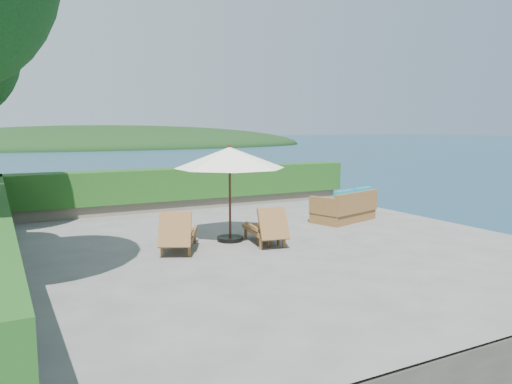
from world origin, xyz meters
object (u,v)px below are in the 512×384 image
lounge_right (266,228)px  side_table (269,230)px  patio_umbrella (230,159)px  lounge_left (178,234)px  wicker_loveseat (345,208)px

lounge_right → side_table: size_ratio=3.41×
side_table → patio_umbrella: bearing=126.0°
lounge_left → side_table: 2.05m
patio_umbrella → lounge_left: bearing=-164.3°
lounge_right → side_table: bearing=-78.8°
lounge_right → wicker_loveseat: bearing=33.1°
lounge_left → side_table: (2.01, -0.41, -0.03)m
lounge_left → wicker_loveseat: 5.51m
side_table → wicker_loveseat: size_ratio=0.23×
patio_umbrella → side_table: (0.59, -0.81, -1.59)m
patio_umbrella → side_table: bearing=-54.0°
lounge_left → side_table: lounge_left is taller
patio_umbrella → lounge_left: size_ratio=1.89×
patio_umbrella → wicker_loveseat: bearing=10.5°
patio_umbrella → lounge_right: 1.81m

